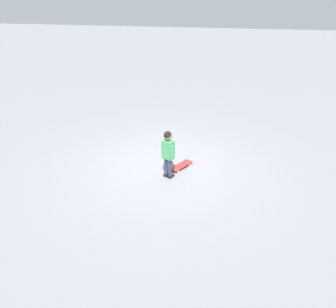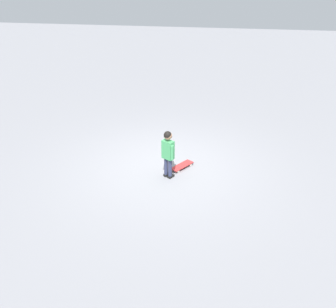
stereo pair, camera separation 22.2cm
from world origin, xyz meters
name	(u,v)px [view 2 (the right image)]	position (x,y,z in m)	size (l,w,h in m)	color
ground_plane	(166,166)	(0.00, 0.00, 0.00)	(50.00, 50.00, 0.00)	gray
child_person	(168,149)	(-0.14, 0.46, 0.66)	(0.28, 0.35, 1.06)	#2D3351
skateboard	(182,166)	(-0.37, 0.02, 0.06)	(0.47, 0.60, 0.07)	#B22D2D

